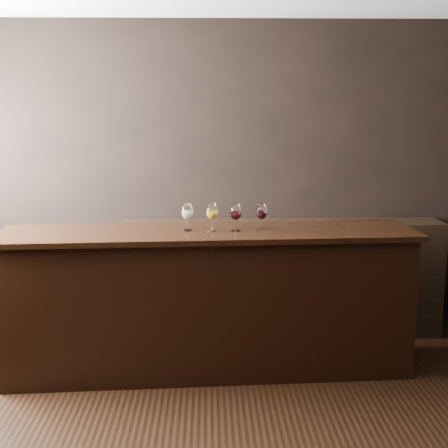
{
  "coord_description": "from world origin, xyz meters",
  "views": [
    {
      "loc": [
        0.07,
        -3.41,
        2.02
      ],
      "look_at": [
        0.19,
        1.23,
        1.16
      ],
      "focal_mm": 50.0,
      "sensor_mm": 36.0,
      "label": 1
    }
  ],
  "objects_px": {
    "bar_counter": "(209,303)",
    "glass_red_b": "(262,212)",
    "glass_white": "(187,212)",
    "glass_red_a": "(236,213)",
    "back_bar_shelf": "(280,278)",
    "glass_amber": "(212,212)"
  },
  "relations": [
    {
      "from": "back_bar_shelf",
      "to": "glass_amber",
      "type": "relative_size",
      "value": 13.44
    },
    {
      "from": "back_bar_shelf",
      "to": "glass_white",
      "type": "xyz_separation_m",
      "value": [
        -0.81,
        -0.79,
        0.73
      ]
    },
    {
      "from": "bar_counter",
      "to": "back_bar_shelf",
      "type": "relative_size",
      "value": 1.07
    },
    {
      "from": "back_bar_shelf",
      "to": "glass_red_b",
      "type": "xyz_separation_m",
      "value": [
        -0.24,
        -0.77,
        0.73
      ]
    },
    {
      "from": "glass_white",
      "to": "glass_red_a",
      "type": "xyz_separation_m",
      "value": [
        0.37,
        -0.03,
        -0.0
      ]
    },
    {
      "from": "glass_red_a",
      "to": "glass_red_b",
      "type": "relative_size",
      "value": 1.03
    },
    {
      "from": "bar_counter",
      "to": "glass_red_b",
      "type": "distance_m",
      "value": 0.82
    },
    {
      "from": "glass_red_b",
      "to": "glass_amber",
      "type": "bearing_deg",
      "value": -172.48
    },
    {
      "from": "glass_white",
      "to": "glass_red_a",
      "type": "distance_m",
      "value": 0.37
    },
    {
      "from": "glass_white",
      "to": "glass_red_b",
      "type": "distance_m",
      "value": 0.56
    },
    {
      "from": "bar_counter",
      "to": "glass_white",
      "type": "distance_m",
      "value": 0.73
    },
    {
      "from": "bar_counter",
      "to": "back_bar_shelf",
      "type": "height_order",
      "value": "bar_counter"
    },
    {
      "from": "glass_white",
      "to": "glass_red_b",
      "type": "bearing_deg",
      "value": 1.13
    },
    {
      "from": "glass_white",
      "to": "back_bar_shelf",
      "type": "bearing_deg",
      "value": 44.31
    },
    {
      "from": "glass_white",
      "to": "glass_red_a",
      "type": "relative_size",
      "value": 1.0
    },
    {
      "from": "bar_counter",
      "to": "glass_red_b",
      "type": "bearing_deg",
      "value": 0.64
    },
    {
      "from": "glass_white",
      "to": "glass_red_b",
      "type": "relative_size",
      "value": 1.03
    },
    {
      "from": "glass_white",
      "to": "bar_counter",
      "type": "bearing_deg",
      "value": -6.18
    },
    {
      "from": "back_bar_shelf",
      "to": "glass_white",
      "type": "height_order",
      "value": "glass_white"
    },
    {
      "from": "bar_counter",
      "to": "glass_red_a",
      "type": "height_order",
      "value": "glass_red_a"
    },
    {
      "from": "glass_red_a",
      "to": "back_bar_shelf",
      "type": "bearing_deg",
      "value": 61.71
    },
    {
      "from": "glass_red_b",
      "to": "glass_white",
      "type": "bearing_deg",
      "value": -178.87
    }
  ]
}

